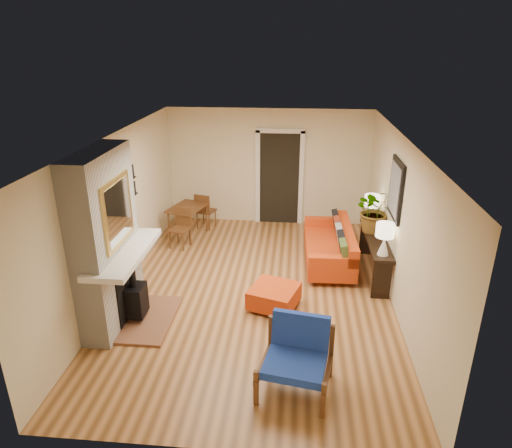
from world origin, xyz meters
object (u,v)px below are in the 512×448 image
object	(u,v)px
sofa	(333,246)
console_table	(375,245)
ottoman	(274,296)
lamp_far	(372,205)
houseplant	(376,210)
dining_table	(190,213)
lamp_near	(385,235)
blue_chair	(297,352)

from	to	relation	value
sofa	console_table	world-z (taller)	sofa
ottoman	lamp_far	distance (m)	2.78
ottoman	houseplant	world-z (taller)	houseplant
ottoman	console_table	world-z (taller)	console_table
lamp_far	console_table	bearing A→B (deg)	-90.00
console_table	lamp_far	size ratio (longest dim) A/B	3.43
dining_table	console_table	size ratio (longest dim) A/B	0.84
lamp_far	houseplant	xyz separation A→B (m)	(-0.01, -0.47, 0.08)
sofa	lamp_far	xyz separation A→B (m)	(0.71, 0.34, 0.72)
lamp_near	console_table	bearing A→B (deg)	90.00
ottoman	lamp_near	bearing A→B (deg)	18.54
sofa	blue_chair	bearing A→B (deg)	-100.76
lamp_far	houseplant	size ratio (longest dim) A/B	0.65
dining_table	houseplant	distance (m)	3.86
sofa	blue_chair	size ratio (longest dim) A/B	2.09
dining_table	lamp_near	xyz separation A→B (m)	(3.66, -2.08, 0.52)
lamp_far	sofa	bearing A→B (deg)	-154.29
console_table	houseplant	world-z (taller)	houseplant
sofa	lamp_far	distance (m)	1.07
lamp_near	ottoman	bearing A→B (deg)	-161.46
blue_chair	lamp_near	bearing A→B (deg)	59.39
sofa	dining_table	size ratio (longest dim) A/B	1.28
lamp_far	houseplant	distance (m)	0.48
blue_chair	houseplant	xyz separation A→B (m)	(1.34, 3.24, 0.67)
houseplant	lamp_near	bearing A→B (deg)	-89.40
blue_chair	lamp_near	xyz separation A→B (m)	(1.35, 2.28, 0.60)
ottoman	houseplant	distance (m)	2.48
blue_chair	houseplant	bearing A→B (deg)	67.54
lamp_far	houseplant	bearing A→B (deg)	-91.21
ottoman	console_table	xyz separation A→B (m)	(1.72, 1.28, 0.37)
sofa	console_table	bearing A→B (deg)	-29.00
sofa	ottoman	xyz separation A→B (m)	(-1.01, -1.67, -0.14)
blue_chair	console_table	xyz separation A→B (m)	(1.35, 2.98, 0.11)
lamp_far	houseplant	world-z (taller)	houseplant
houseplant	console_table	bearing A→B (deg)	-87.80
blue_chair	lamp_near	distance (m)	2.72
houseplant	dining_table	bearing A→B (deg)	162.89
sofa	lamp_far	bearing A→B (deg)	25.71
lamp_near	lamp_far	size ratio (longest dim) A/B	1.00
ottoman	blue_chair	distance (m)	1.76
dining_table	blue_chair	bearing A→B (deg)	-62.14
blue_chair	lamp_far	xyz separation A→B (m)	(1.35, 3.72, 0.60)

